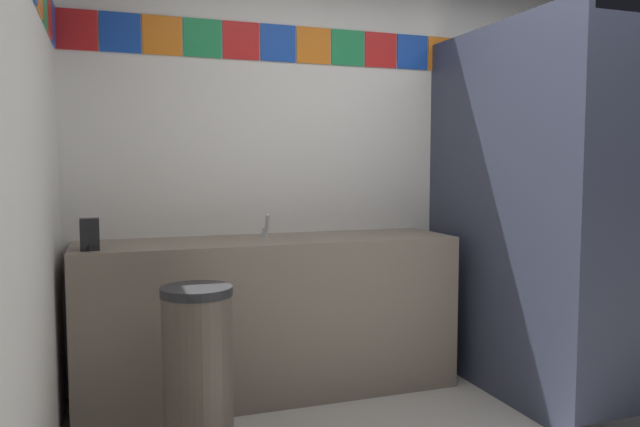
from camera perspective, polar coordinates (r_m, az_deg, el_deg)
wall_back at (r=4.00m, az=3.85°, el=5.07°), size 3.63×0.09×2.70m
wall_side at (r=2.02m, az=-27.58°, el=5.04°), size 0.09×3.29×2.70m
vanity_counter at (r=3.58m, az=-4.65°, el=-9.43°), size 2.14×0.56×0.90m
faucet_center at (r=3.58m, az=-5.06°, el=-1.37°), size 0.04×0.10×0.14m
soap_dispenser at (r=3.22m, az=-20.67°, el=-1.84°), size 0.09×0.09×0.16m
stall_divider at (r=3.51m, az=20.50°, el=-0.09°), size 0.92×1.40×2.11m
toilet at (r=4.30m, az=20.24°, el=-9.39°), size 0.39×0.49×0.74m
trash_bin at (r=2.88m, az=-11.32°, el=-14.35°), size 0.32×0.32×0.78m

